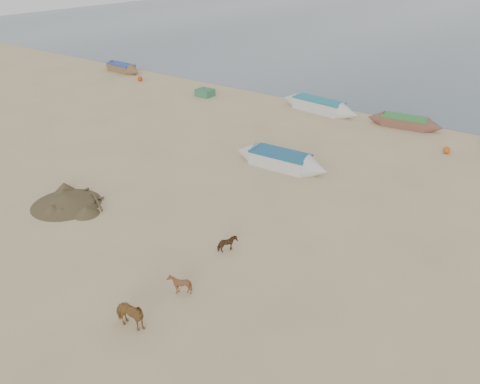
% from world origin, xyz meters
% --- Properties ---
extents(ground, '(140.00, 140.00, 0.00)m').
position_xyz_m(ground, '(0.00, 0.00, 0.00)').
color(ground, tan).
rests_on(ground, ground).
extents(cow_adult, '(1.43, 0.85, 1.13)m').
position_xyz_m(cow_adult, '(1.73, -4.71, 0.57)').
color(cow_adult, brown).
rests_on(cow_adult, ground).
extents(calf_front, '(0.85, 0.78, 0.81)m').
position_xyz_m(calf_front, '(1.82, -2.37, 0.40)').
color(calf_front, brown).
rests_on(calf_front, ground).
extents(calf_right, '(0.66, 0.76, 0.72)m').
position_xyz_m(calf_right, '(1.66, 0.81, 0.36)').
color(calf_right, '#522F1A').
rests_on(calf_right, ground).
extents(near_canoe, '(6.01, 1.81, 0.91)m').
position_xyz_m(near_canoe, '(-1.10, 9.54, 0.45)').
color(near_canoe, silver).
rests_on(near_canoe, ground).
extents(debris_pile, '(4.58, 4.58, 0.53)m').
position_xyz_m(debris_pile, '(-7.42, -0.67, 0.27)').
color(debris_pile, brown).
rests_on(debris_pile, ground).
extents(waterline_canoes, '(56.83, 3.65, 0.97)m').
position_xyz_m(waterline_canoes, '(4.02, 19.92, 0.43)').
color(waterline_canoes, brown).
rests_on(waterline_canoes, ground).
extents(beach_clutter, '(44.38, 4.17, 0.64)m').
position_xyz_m(beach_clutter, '(3.63, 19.71, 0.30)').
color(beach_clutter, '#33714A').
rests_on(beach_clutter, ground).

